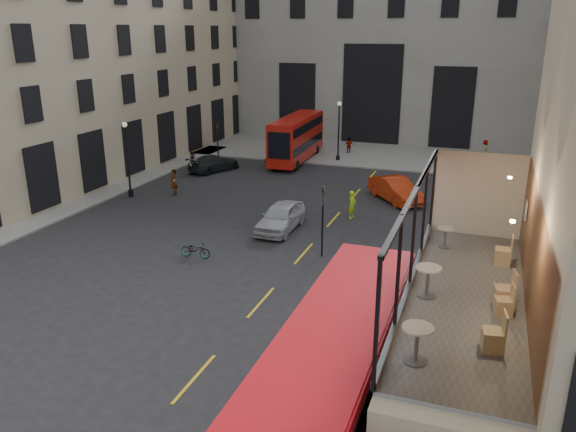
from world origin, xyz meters
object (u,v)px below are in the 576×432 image
(pedestrian_d, at_px, (485,149))
(cafe_chair_b, at_px, (504,306))
(street_lamp_b, at_px, (339,135))
(cafe_chair_a, at_px, (493,339))
(cafe_table_near, at_px, (417,339))
(car_a, at_px, (281,217))
(cafe_table_mid, at_px, (428,277))
(bus_near, at_px, (334,387))
(traffic_light_near, at_px, (323,212))
(bus_far, at_px, (297,136))
(car_b, at_px, (396,190))
(pedestrian_b, at_px, (271,159))
(cafe_table_far, at_px, (445,234))
(bicycle, at_px, (195,250))
(pedestrian_e, at_px, (174,182))
(cafe_chair_c, at_px, (505,295))
(pedestrian_a, at_px, (194,164))
(pedestrian_c, at_px, (349,146))
(cyclist, at_px, (352,204))
(car_c, at_px, (214,163))
(cafe_chair_d, at_px, (503,256))

(pedestrian_d, distance_m, cafe_chair_b, 40.96)
(street_lamp_b, height_order, cafe_chair_a, cafe_chair_a)
(cafe_table_near, relative_size, cafe_chair_b, 1.02)
(car_a, bearing_deg, cafe_table_mid, -57.26)
(bus_near, bearing_deg, traffic_light_near, 107.60)
(bus_far, distance_m, car_b, 14.21)
(pedestrian_b, bearing_deg, cafe_table_far, -102.69)
(bicycle, distance_m, cafe_table_near, 19.05)
(bus_far, distance_m, cafe_table_mid, 36.56)
(pedestrian_e, relative_size, cafe_chair_c, 1.97)
(car_b, distance_m, pedestrian_a, 16.79)
(cafe_table_mid, height_order, cafe_chair_a, cafe_chair_a)
(bus_near, xyz_separation_m, cafe_table_far, (2.13, 5.62, 2.58))
(cafe_table_far, bearing_deg, street_lamp_b, 110.84)
(pedestrian_e, distance_m, cafe_chair_a, 31.03)
(pedestrian_a, height_order, cafe_chair_c, cafe_chair_c)
(street_lamp_b, distance_m, pedestrian_c, 3.65)
(car_a, bearing_deg, cafe_table_near, -61.70)
(pedestrian_a, xyz_separation_m, cafe_table_near, (21.40, -28.65, 4.19))
(cafe_table_far, xyz_separation_m, cafe_chair_c, (1.81, -3.71, -0.15))
(traffic_light_near, distance_m, street_lamp_b, 22.56)
(pedestrian_c, bearing_deg, cafe_table_far, 78.99)
(cafe_table_far, relative_size, cafe_chair_b, 0.80)
(bicycle, xyz_separation_m, cyclist, (6.18, 9.13, 0.46))
(cyclist, bearing_deg, car_c, 71.36)
(bicycle, distance_m, pedestrian_e, 12.12)
(traffic_light_near, relative_size, pedestrian_a, 1.95)
(pedestrian_b, bearing_deg, cafe_chair_b, -103.97)
(pedestrian_d, relative_size, cafe_chair_c, 1.74)
(bus_near, xyz_separation_m, car_b, (-2.54, 25.51, -1.64))
(cafe_chair_a, xyz_separation_m, cafe_chair_d, (0.23, 5.18, 0.01))
(bus_far, distance_m, pedestrian_e, 14.25)
(traffic_light_near, distance_m, car_b, 11.60)
(car_b, xyz_separation_m, pedestrian_c, (-6.75, 13.94, -0.04))
(cyclist, bearing_deg, cafe_table_far, -144.73)
(bus_far, bearing_deg, cafe_chair_d, -60.71)
(bus_far, bearing_deg, pedestrian_c, 50.03)
(pedestrian_d, bearing_deg, bus_far, 107.13)
(car_c, height_order, cafe_table_near, cafe_table_near)
(pedestrian_d, xyz_separation_m, cafe_table_near, (-0.81, -43.61, 4.32))
(street_lamp_b, distance_m, cafe_chair_b, 37.39)
(cafe_chair_d, bearing_deg, pedestrian_a, 135.92)
(car_a, relative_size, car_b, 0.95)
(street_lamp_b, height_order, car_b, street_lamp_b)
(car_c, xyz_separation_m, pedestrian_b, (4.42, 1.79, 0.28))
(car_c, xyz_separation_m, cyclist, (13.85, -8.14, 0.20))
(street_lamp_b, xyz_separation_m, cafe_chair_c, (13.44, -34.28, 2.50))
(pedestrian_b, distance_m, cafe_table_near, 36.33)
(car_a, bearing_deg, car_b, 56.45)
(pedestrian_c, xyz_separation_m, cafe_chair_b, (13.22, -38.07, 4.07))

